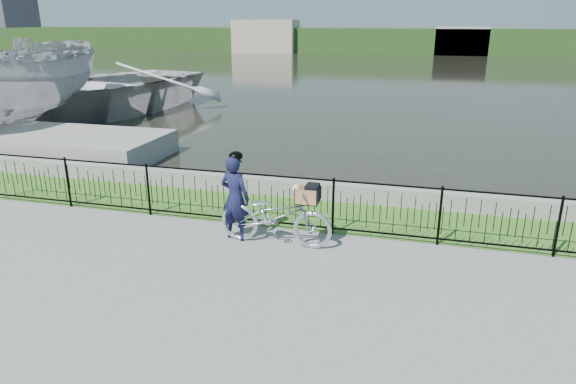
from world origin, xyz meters
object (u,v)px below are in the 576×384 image
(cyclist, at_px, (235,196))
(dock, at_px, (14,141))
(bicycle_rig, at_px, (276,215))
(boat_near, at_px, (7,84))
(boat_far, at_px, (99,88))

(cyclist, bearing_deg, dock, 153.58)
(bicycle_rig, height_order, cyclist, cyclist)
(bicycle_rig, distance_m, cyclist, 0.87)
(bicycle_rig, bearing_deg, boat_near, 151.35)
(dock, relative_size, boat_near, 1.07)
(bicycle_rig, height_order, boat_far, boat_far)
(dock, relative_size, bicycle_rig, 4.66)
(boat_far, bearing_deg, dock, -78.01)
(dock, height_order, boat_near, boat_near)
(bicycle_rig, relative_size, cyclist, 1.24)
(dock, bearing_deg, bicycle_rig, -24.77)
(dock, bearing_deg, boat_far, 101.99)
(bicycle_rig, relative_size, boat_far, 0.17)
(bicycle_rig, xyz_separation_m, boat_far, (-11.52, 11.50, 0.59))
(boat_near, bearing_deg, bicycle_rig, -28.65)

